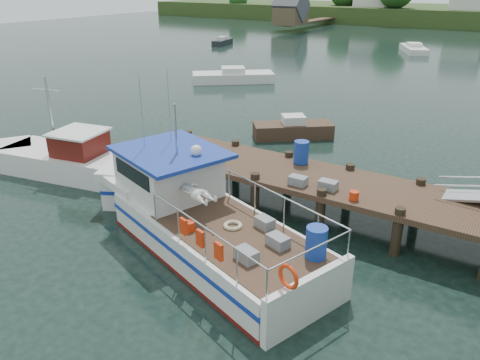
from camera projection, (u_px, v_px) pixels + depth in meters
The scene contains 7 objects.
ground_plane at pixel (284, 204), 17.65m from camera, with size 160.00×160.00×0.00m, color black.
lobster_boat at pixel (192, 213), 14.94m from camera, with size 10.57×5.88×5.17m.
work_boat at pixel (66, 158), 20.22m from camera, with size 7.97×3.63×4.17m.
moored_rowboat at pixel (293, 129), 24.85m from camera, with size 4.11×3.70×1.21m.
moored_a at pixel (233, 77), 38.12m from camera, with size 6.50×5.81×1.20m.
moored_d at pixel (414, 49), 53.45m from camera, with size 4.53×6.47×1.05m.
moored_e at pixel (222, 42), 59.28m from camera, with size 1.88×3.91×1.04m.
Camera 1 is at (7.09, -14.25, 7.84)m, focal length 35.00 mm.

